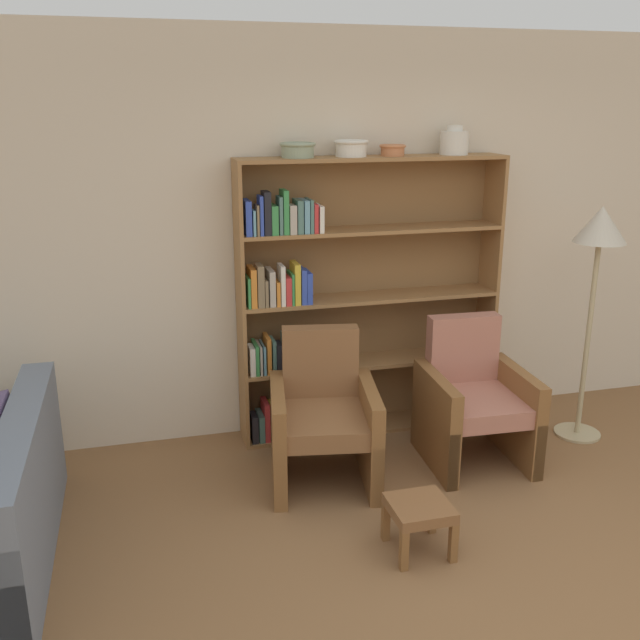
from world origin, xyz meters
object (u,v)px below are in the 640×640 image
bowl_cream (298,149)px  armchair_leather (323,418)px  bowl_slate (351,147)px  floor_lamp (599,244)px  armchair_cushioned (473,401)px  footstool (419,513)px  bowl_brass (393,149)px  bookshelf (343,305)px  vase_tall (454,142)px

bowl_cream → armchair_leather: 1.70m
bowl_slate → floor_lamp: bowl_slate is taller
armchair_cushioned → floor_lamp: 1.33m
bowl_slate → footstool: bearing=-92.6°
bowl_brass → floor_lamp: 1.50m
bookshelf → armchair_leather: 0.89m
floor_lamp → footstool: floor_lamp is taller
footstool → floor_lamp: bearing=31.4°
footstool → vase_tall: bearing=62.2°
vase_tall → bowl_brass: bearing=180.0°
bowl_slate → bowl_cream: bearing=180.0°
bowl_cream → armchair_leather: size_ratio=0.25×
floor_lamp → armchair_cushioned: bearing=-172.6°
floor_lamp → bookshelf: bearing=161.8°
bowl_slate → armchair_cushioned: bowl_slate is taller
armchair_cushioned → armchair_leather: bearing=3.0°
bowl_slate → vase_tall: vase_tall is taller
bowl_brass → floor_lamp: size_ratio=0.11×
bowl_slate → armchair_leather: 1.74m
footstool → bowl_slate: bearing=87.4°
bookshelf → bowl_slate: bowl_slate is taller
bookshelf → floor_lamp: bearing=-18.2°
floor_lamp → bowl_brass: bearing=158.3°
bowl_cream → floor_lamp: (1.92, -0.51, -0.61)m
bowl_cream → vase_tall: 1.08m
bookshelf → bowl_cream: (-0.32, -0.02, 1.06)m
armchair_leather → bowl_cream: bearing=-79.9°
bowl_brass → footstool: size_ratio=0.57×
bowl_cream → bowl_slate: 0.35m
bowl_brass → vase_tall: (0.44, 0.00, 0.04)m
armchair_cushioned → bookshelf: bearing=-39.4°
bowl_brass → floor_lamp: bowl_brass is taller
vase_tall → armchair_cushioned: size_ratio=0.21×
armchair_leather → bowl_brass: bearing=-125.7°
bookshelf → armchair_cushioned: bookshelf is taller
bowl_cream → vase_tall: size_ratio=1.20×
armchair_cushioned → floor_lamp: size_ratio=0.57×
bowl_cream → armchair_cushioned: size_ratio=0.25×
floor_lamp → bowl_slate: bearing=162.0°
vase_tall → armchair_leather: size_ratio=0.21×
armchair_leather → footstool: (0.28, -0.88, -0.18)m
bowl_slate → footstool: (-0.07, -1.50, -1.77)m
armchair_leather → floor_lamp: size_ratio=0.57×
footstool → bookshelf: bearing=88.8°
bowl_cream → footstool: 2.34m
bowl_cream → vase_tall: (1.08, 0.00, 0.03)m
vase_tall → bookshelf: bearing=178.8°
floor_lamp → armchair_leather: bearing=-176.5°
armchair_cushioned → footstool: bearing=53.1°
bookshelf → bowl_cream: size_ratio=8.39×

